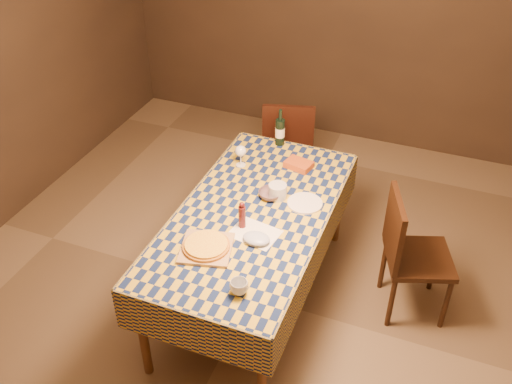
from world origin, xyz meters
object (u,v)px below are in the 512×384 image
bowl (270,194)px  dining_table (253,222)px  chair_right (408,250)px  pizza (206,245)px  wine_bottle (280,131)px  chair_far (288,143)px  cutting_board (206,248)px  white_plate (305,203)px

bowl → dining_table: bearing=-103.2°
dining_table → chair_right: chair_right is taller
pizza → wine_bottle: size_ratio=1.21×
wine_bottle → chair_far: (-0.07, 0.43, -0.36)m
cutting_board → chair_right: chair_right is taller
wine_bottle → chair_right: wine_bottle is taller
dining_table → wine_bottle: 0.89m
cutting_board → bowl: 0.65m
dining_table → pizza: size_ratio=5.26×
chair_far → wine_bottle: bearing=-80.7°
wine_bottle → white_plate: bearing=-58.1°
chair_far → dining_table: bearing=-81.4°
white_plate → chair_far: chair_far is taller
bowl → chair_far: (-0.24, 1.10, -0.27)m
cutting_board → wine_bottle: bearing=89.9°
cutting_board → bowl: bowl is taller
white_plate → bowl: bearing=-176.6°
cutting_board → white_plate: 0.76m
cutting_board → pizza: (0.00, -0.00, 0.02)m
cutting_board → chair_right: 1.34m
pizza → wine_bottle: wine_bottle is taller
white_plate → chair_far: bearing=113.7°
bowl → wine_bottle: 0.70m
dining_table → cutting_board: (-0.13, -0.43, 0.09)m
cutting_board → wine_bottle: wine_bottle is taller
dining_table → chair_far: size_ratio=1.98×
dining_table → cutting_board: size_ratio=6.18×
dining_table → chair_far: chair_far is taller
wine_bottle → chair_right: 1.29m
dining_table → bowl: bowl is taller
dining_table → chair_far: 1.32m
pizza → chair_far: size_ratio=0.38×
dining_table → white_plate: size_ratio=7.96×
bowl → chair_far: chair_far is taller
wine_bottle → pizza: bearing=-90.1°
dining_table → bowl: size_ratio=11.59×
cutting_board → chair_far: bearing=92.3°
white_plate → chair_far: size_ratio=0.25×
cutting_board → wine_bottle: 1.30m
bowl → white_plate: 0.24m
wine_bottle → white_plate: 0.78m
dining_table → chair_far: (-0.20, 1.29, -0.17)m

